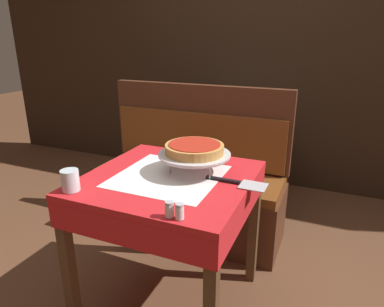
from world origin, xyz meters
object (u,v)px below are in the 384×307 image
at_px(pepper_shaker, 180,211).
at_px(condiment_caddy, 245,113).
at_px(dining_table_rear, 237,129).
at_px(pizza_server, 239,183).
at_px(dining_table_front, 169,195).
at_px(salt_shaker, 169,209).
at_px(pizza_pan_stand, 194,155).
at_px(booth_bench, 190,190).
at_px(water_glass_near, 70,180).
at_px(napkin_holder, 194,146).
at_px(deep_dish_pizza, 194,148).

relative_size(pepper_shaker, condiment_caddy, 0.34).
height_order(dining_table_rear, pizza_server, pizza_server).
height_order(dining_table_front, salt_shaker, salt_shaker).
bearing_deg(pepper_shaker, salt_shaker, 180.00).
bearing_deg(pizza_pan_stand, pepper_shaker, -73.99).
height_order(dining_table_rear, booth_bench, booth_bench).
distance_m(pizza_server, water_glass_near, 0.73).
distance_m(dining_table_front, dining_table_rear, 1.41).
relative_size(dining_table_rear, pepper_shaker, 12.06).
bearing_deg(booth_bench, napkin_holder, -63.36).
relative_size(dining_table_rear, pizza_pan_stand, 2.10).
relative_size(pizza_pan_stand, salt_shaker, 5.75).
distance_m(dining_table_rear, booth_bench, 0.77).
bearing_deg(water_glass_near, dining_table_front, 44.76).
relative_size(dining_table_front, water_glass_near, 8.27).
distance_m(dining_table_front, salt_shaker, 0.41).
height_order(water_glass_near, pepper_shaker, water_glass_near).
height_order(booth_bench, water_glass_near, booth_bench).
bearing_deg(pizza_server, napkin_holder, 139.00).
distance_m(dining_table_front, pepper_shaker, 0.43).
xyz_separation_m(dining_table_front, booth_bench, (-0.20, 0.71, -0.32)).
bearing_deg(pizza_server, condiment_caddy, 103.62).
distance_m(dining_table_rear, deep_dish_pizza, 1.35).
bearing_deg(booth_bench, pizza_server, -51.72).
relative_size(dining_table_rear, water_glass_near, 7.88).
bearing_deg(water_glass_near, napkin_holder, 65.07).
bearing_deg(condiment_caddy, pizza_pan_stand, -86.42).
bearing_deg(deep_dish_pizza, salt_shaker, -79.06).
distance_m(booth_bench, pizza_pan_stand, 0.85).
bearing_deg(salt_shaker, condiment_caddy, 95.50).
height_order(dining_table_rear, water_glass_near, water_glass_near).
bearing_deg(condiment_caddy, deep_dish_pizza, -86.42).
relative_size(booth_bench, pepper_shaker, 21.63).
bearing_deg(deep_dish_pizza, pepper_shaker, -73.99).
relative_size(deep_dish_pizza, napkin_holder, 2.81).
xyz_separation_m(pizza_pan_stand, napkin_holder, (-0.10, 0.24, -0.04)).
distance_m(pizza_server, salt_shaker, 0.41).
bearing_deg(pizza_pan_stand, dining_table_rear, 97.02).
bearing_deg(salt_shaker, booth_bench, 109.59).
distance_m(pizza_pan_stand, pizza_server, 0.26).
height_order(pizza_pan_stand, salt_shaker, pizza_pan_stand).
relative_size(dining_table_rear, booth_bench, 0.56).
height_order(deep_dish_pizza, salt_shaker, deep_dish_pizza).
xyz_separation_m(salt_shaker, napkin_holder, (-0.19, 0.68, 0.02)).
relative_size(dining_table_front, pizza_server, 2.72).
height_order(booth_bench, pepper_shaker, booth_bench).
xyz_separation_m(salt_shaker, condiment_caddy, (-0.16, 1.70, 0.01)).
relative_size(dining_table_front, pepper_shaker, 12.67).
bearing_deg(condiment_caddy, dining_table_front, -90.61).
distance_m(pizza_pan_stand, deep_dish_pizza, 0.03).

